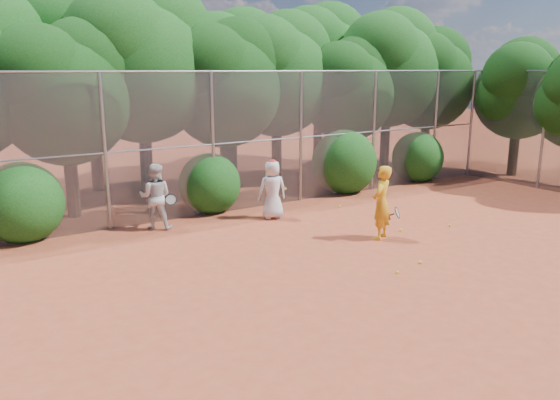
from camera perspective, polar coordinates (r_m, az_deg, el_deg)
ground at (r=11.67m, az=10.89°, el=-7.07°), size 80.00×80.00×0.00m
fence_back at (r=15.89m, az=-4.14°, el=6.24°), size 20.05×0.09×4.03m
fence_side at (r=20.79m, az=25.84°, el=6.65°), size 0.09×6.09×4.03m
tree_2 at (r=16.02m, az=-21.55°, el=10.91°), size 3.99×3.47×5.47m
tree_3 at (r=17.65m, az=-14.23°, el=14.23°), size 4.89×4.26×6.70m
tree_4 at (r=18.06m, az=-5.79°, el=12.51°), size 4.19×3.64×5.73m
tree_5 at (r=19.99m, az=-0.30°, el=13.50°), size 4.51×3.92×6.17m
tree_6 at (r=20.65m, az=7.22°, el=11.79°), size 3.86×3.36×5.29m
tree_7 at (r=22.76m, az=11.30°, el=13.83°), size 4.77×4.14×6.53m
tree_8 at (r=23.97m, az=15.29°, el=12.49°), size 4.25×3.70×5.82m
tree_10 at (r=19.49m, az=-19.28°, el=14.48°), size 5.15×4.48×7.06m
tree_11 at (r=20.88m, az=-5.10°, el=13.77°), size 4.64×4.03×6.35m
tree_12 at (r=23.80m, az=4.15°, el=14.59°), size 5.02×4.37×6.88m
tree_13 at (r=23.03m, az=23.81°, el=10.94°), size 3.86×3.36×5.29m
bush_0 at (r=14.58m, az=-25.43°, el=0.09°), size 2.00×2.00×2.00m
bush_1 at (r=15.95m, az=-7.37°, el=1.99°), size 1.80×1.80×1.80m
bush_2 at (r=18.55m, az=6.73°, el=4.26°), size 2.20×2.20×2.20m
bush_3 at (r=20.95m, az=14.19°, el=4.58°), size 1.90×1.90×1.90m
player_yellow at (r=13.43m, az=10.56°, el=-0.28°), size 0.91×0.70×1.81m
player_teen at (r=15.05m, az=-0.80°, el=1.12°), size 0.90×0.69×1.66m
player_white at (r=14.41m, az=-12.88°, el=0.35°), size 1.05×0.98×1.71m
ball_0 at (r=15.13m, az=17.34°, el=-2.53°), size 0.07×0.07×0.07m
ball_1 at (r=14.36m, az=12.48°, el=-3.07°), size 0.07×0.07×0.07m
ball_2 at (r=12.11m, az=14.44°, el=-6.32°), size 0.07×0.07×0.07m
ball_3 at (r=11.44m, az=12.14°, el=-7.38°), size 0.07×0.07×0.07m
ball_4 at (r=16.55m, az=6.28°, el=-0.63°), size 0.07×0.07×0.07m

